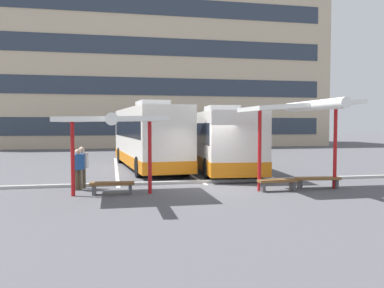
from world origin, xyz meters
TOP-DOWN VIEW (x-y plane):
  - ground_plane at (0.00, 0.00)m, footprint 160.00×160.00m
  - terminal_building at (0.03, 33.16)m, footprint 41.85×13.51m
  - coach_bus_0 at (-1.84, 7.10)m, footprint 3.55×10.80m
  - coach_bus_1 at (1.94, 6.10)m, footprint 3.52×11.82m
  - lane_stripe_0 at (-3.63, 7.36)m, footprint 0.16×14.00m
  - lane_stripe_1 at (0.00, 7.36)m, footprint 0.16×14.00m
  - lane_stripe_2 at (3.63, 7.36)m, footprint 0.16×14.00m
  - waiting_shelter_0 at (-3.87, -1.43)m, footprint 3.71×5.04m
  - bench_0 at (-3.87, -1.07)m, footprint 1.61×0.52m
  - waiting_shelter_1 at (3.18, -1.71)m, footprint 4.15×4.42m
  - bench_1 at (2.28, -1.62)m, footprint 1.53×0.44m
  - bench_2 at (4.08, -1.35)m, footprint 1.79×0.61m
  - platform_kerb at (0.00, 0.97)m, footprint 44.00×0.24m
  - waiting_passenger_0 at (-5.04, 0.53)m, footprint 0.52×0.37m
  - waiting_passenger_1 at (-5.16, 0.17)m, footprint 0.49×0.47m

SIDE VIEW (x-z plane):
  - ground_plane at x=0.00m, z-range 0.00..0.00m
  - lane_stripe_0 at x=-3.63m, z-range 0.00..0.01m
  - lane_stripe_1 at x=0.00m, z-range 0.00..0.01m
  - lane_stripe_2 at x=3.63m, z-range 0.00..0.01m
  - platform_kerb at x=0.00m, z-range 0.00..0.12m
  - bench_1 at x=2.28m, z-range 0.11..0.56m
  - bench_0 at x=-3.87m, z-range 0.11..0.56m
  - bench_2 at x=4.08m, z-range 0.11..0.56m
  - waiting_passenger_1 at x=-5.16m, z-range 0.11..1.70m
  - waiting_passenger_0 at x=-5.04m, z-range 0.13..1.77m
  - coach_bus_1 at x=1.94m, z-range -0.12..3.38m
  - coach_bus_0 at x=-1.84m, z-range -0.10..3.69m
  - waiting_shelter_0 at x=-3.87m, z-range 1.22..4.09m
  - waiting_shelter_1 at x=3.18m, z-range 1.41..4.87m
  - terminal_building at x=0.03m, z-range -1.37..18.17m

